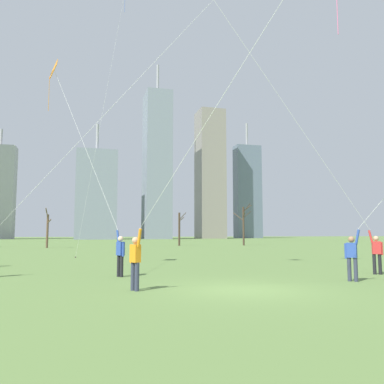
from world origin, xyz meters
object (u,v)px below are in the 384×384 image
(kite_flyer_foreground_left_orange, at_px, (104,209))
(bare_tree_right_of_center, at_px, (47,229))
(kite_flyer_foreground_right_purple, at_px, (71,161))
(bare_tree_left_of_center, at_px, (179,228))
(distant_kite_high_overhead_blue, at_px, (120,18))
(kite_flyer_midfield_right_white, at_px, (343,202))
(kite_flyer_midfield_left_pink, at_px, (183,178))
(bare_tree_leftmost, at_px, (244,223))

(kite_flyer_foreground_left_orange, distance_m, bare_tree_right_of_center, 33.92)
(kite_flyer_foreground_right_purple, relative_size, bare_tree_left_of_center, 3.32)
(kite_flyer_foreground_right_purple, distance_m, distant_kite_high_overhead_blue, 18.97)
(kite_flyer_foreground_left_orange, bearing_deg, bare_tree_left_of_center, 71.81)
(kite_flyer_foreground_left_orange, bearing_deg, distant_kite_high_overhead_blue, 83.14)
(bare_tree_left_of_center, bearing_deg, kite_flyer_midfield_right_white, -93.64)
(kite_flyer_foreground_left_orange, relative_size, kite_flyer_midfield_left_pink, 1.04)
(kite_flyer_midfield_right_white, bearing_deg, distant_kite_high_overhead_blue, 118.17)
(bare_tree_left_of_center, bearing_deg, bare_tree_leftmost, -4.32)
(bare_tree_left_of_center, height_order, bare_tree_leftmost, bare_tree_leftmost)
(distant_kite_high_overhead_blue, distance_m, bare_tree_right_of_center, 27.12)
(bare_tree_right_of_center, distance_m, bare_tree_leftmost, 26.89)
(kite_flyer_midfield_left_pink, distance_m, kite_flyer_midfield_right_white, 8.63)
(kite_flyer_foreground_left_orange, relative_size, distant_kite_high_overhead_blue, 0.51)
(kite_flyer_foreground_left_orange, height_order, bare_tree_left_of_center, kite_flyer_foreground_left_orange)
(kite_flyer_foreground_right_purple, bearing_deg, bare_tree_left_of_center, 69.88)
(kite_flyer_midfield_right_white, height_order, bare_tree_left_of_center, kite_flyer_midfield_right_white)
(distant_kite_high_overhead_blue, xyz_separation_m, bare_tree_leftmost, (20.27, 24.15, -15.27))
(kite_flyer_foreground_left_orange, height_order, bare_tree_right_of_center, kite_flyer_foreground_left_orange)
(kite_flyer_foreground_left_orange, distance_m, kite_flyer_midfield_left_pink, 6.45)
(kite_flyer_midfield_left_pink, relative_size, kite_flyer_midfield_right_white, 0.60)
(kite_flyer_midfield_left_pink, relative_size, distant_kite_high_overhead_blue, 0.49)
(kite_flyer_foreground_left_orange, height_order, bare_tree_leftmost, kite_flyer_foreground_left_orange)
(kite_flyer_midfield_right_white, xyz_separation_m, bare_tree_left_of_center, (2.56, 40.29, -0.60))
(kite_flyer_foreground_left_orange, xyz_separation_m, distant_kite_high_overhead_blue, (1.53, 12.73, 15.70))
(kite_flyer_foreground_right_purple, height_order, kite_flyer_midfield_left_pink, kite_flyer_foreground_right_purple)
(bare_tree_left_of_center, bearing_deg, bare_tree_right_of_center, -166.81)
(distant_kite_high_overhead_blue, height_order, bare_tree_left_of_center, distant_kite_high_overhead_blue)
(kite_flyer_midfield_left_pink, relative_size, bare_tree_right_of_center, 2.20)
(kite_flyer_midfield_right_white, bearing_deg, bare_tree_left_of_center, 86.36)
(kite_flyer_foreground_right_purple, relative_size, kite_flyer_midfield_left_pink, 1.49)
(kite_flyer_midfield_right_white, bearing_deg, kite_flyer_foreground_left_orange, 164.62)
(kite_flyer_midfield_right_white, xyz_separation_m, bare_tree_right_of_center, (-14.67, 36.25, -0.77))
(kite_flyer_midfield_right_white, relative_size, bare_tree_leftmost, 2.86)
(distant_kite_high_overhead_blue, xyz_separation_m, bare_tree_left_of_center, (10.82, 24.87, -15.97))
(kite_flyer_midfield_left_pink, xyz_separation_m, bare_tree_leftmost, (19.91, 43.03, -0.15))
(distant_kite_high_overhead_blue, bearing_deg, kite_flyer_midfield_right_white, -61.83)
(bare_tree_leftmost, bearing_deg, kite_flyer_midfield_left_pink, -114.83)
(kite_flyer_midfield_left_pink, height_order, bare_tree_leftmost, kite_flyer_midfield_left_pink)
(bare_tree_right_of_center, height_order, bare_tree_leftmost, bare_tree_leftmost)
(kite_flyer_midfield_left_pink, distance_m, distant_kite_high_overhead_blue, 24.19)
(kite_flyer_midfield_left_pink, xyz_separation_m, bare_tree_right_of_center, (-6.77, 39.70, -1.02))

